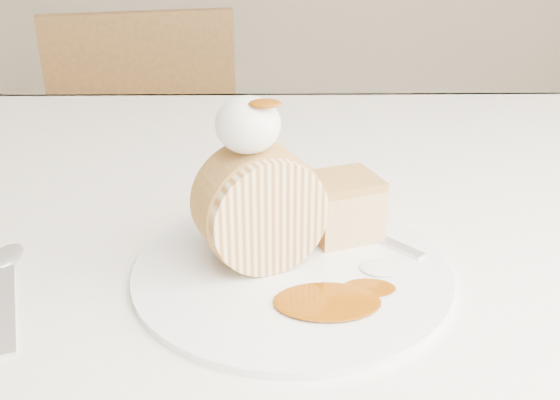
{
  "coord_description": "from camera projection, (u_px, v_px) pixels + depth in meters",
  "views": [
    {
      "loc": [
        -0.06,
        -0.4,
        1.04
      ],
      "look_at": [
        -0.05,
        0.08,
        0.82
      ],
      "focal_mm": 40.0,
      "sensor_mm": 36.0,
      "label": 1
    }
  ],
  "objects": [
    {
      "name": "roulade_slice",
      "position": [
        260.0,
        208.0,
        0.53
      ],
      "size": [
        0.12,
        0.09,
        0.1
      ],
      "primitive_type": "cylinder",
      "rotation": [
        1.57,
        0.0,
        0.4
      ],
      "color": "beige",
      "rests_on": "plate"
    },
    {
      "name": "chair_far",
      "position": [
        149.0,
        159.0,
        1.53
      ],
      "size": [
        0.48,
        0.48,
        0.85
      ],
      "rotation": [
        0.0,
        0.0,
        3.38
      ],
      "color": "brown",
      "rests_on": "ground"
    },
    {
      "name": "caramel_drizzle",
      "position": [
        265.0,
        96.0,
        0.48
      ],
      "size": [
        0.03,
        0.02,
        0.01
      ],
      "primitive_type": "ellipsoid",
      "color": "#793A05",
      "rests_on": "whipped_cream"
    },
    {
      "name": "fork",
      "position": [
        371.0,
        234.0,
        0.59
      ],
      "size": [
        0.13,
        0.14,
        0.0
      ],
      "primitive_type": "cube",
      "rotation": [
        0.0,
        0.0,
        0.74
      ],
      "color": "silver",
      "rests_on": "plate"
    },
    {
      "name": "cake_chunk",
      "position": [
        343.0,
        210.0,
        0.58
      ],
      "size": [
        0.08,
        0.07,
        0.05
      ],
      "primitive_type": "cube",
      "rotation": [
        0.0,
        0.0,
        0.34
      ],
      "color": "#B18043",
      "rests_on": "plate"
    },
    {
      "name": "whipped_cream",
      "position": [
        248.0,
        125.0,
        0.49
      ],
      "size": [
        0.05,
        0.05,
        0.05
      ],
      "primitive_type": "ellipsoid",
      "color": "white",
      "rests_on": "roulade_slice"
    },
    {
      "name": "caramel_pool",
      "position": [
        327.0,
        301.0,
        0.49
      ],
      "size": [
        0.1,
        0.08,
        0.0
      ],
      "primitive_type": null,
      "rotation": [
        0.0,
        0.0,
        0.34
      ],
      "color": "#793A05",
      "rests_on": "plate"
    },
    {
      "name": "spoon",
      "position": [
        7.0,
        307.0,
        0.49
      ],
      "size": [
        0.08,
        0.15,
        0.0
      ],
      "primitive_type": "cube",
      "rotation": [
        0.0,
        0.0,
        0.37
      ],
      "color": "silver",
      "rests_on": "table"
    },
    {
      "name": "plate",
      "position": [
        292.0,
        270.0,
        0.54
      ],
      "size": [
        0.35,
        0.35,
        0.01
      ],
      "primitive_type": "cylinder",
      "rotation": [
        0.0,
        0.0,
        0.34
      ],
      "color": "white",
      "rests_on": "table"
    },
    {
      "name": "table",
      "position": [
        325.0,
        278.0,
        0.7
      ],
      "size": [
        1.4,
        0.9,
        0.75
      ],
      "color": "white",
      "rests_on": "ground"
    }
  ]
}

